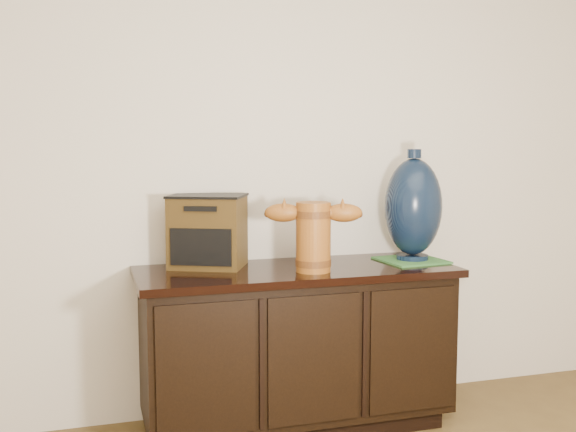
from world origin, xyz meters
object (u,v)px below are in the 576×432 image
object	(u,v)px
tv_radio	(208,231)
sideboard	(296,346)
lamp_base	(413,207)
terracotta_vessel	(313,233)
spray_can	(317,246)

from	to	relation	value
tv_radio	sideboard	bearing A→B (deg)	3.08
tv_radio	lamp_base	distance (m)	0.99
terracotta_vessel	lamp_base	xyz separation A→B (m)	(0.55, 0.11, 0.09)
lamp_base	spray_can	world-z (taller)	lamp_base
spray_can	tv_radio	bearing A→B (deg)	175.79
sideboard	spray_can	distance (m)	0.48
terracotta_vessel	spray_can	size ratio (longest dim) A/B	2.74
tv_radio	terracotta_vessel	bearing A→B (deg)	-6.29
terracotta_vessel	sideboard	bearing A→B (deg)	131.27
tv_radio	spray_can	bearing A→B (deg)	20.06
spray_can	terracotta_vessel	bearing A→B (deg)	-113.21
sideboard	terracotta_vessel	xyz separation A→B (m)	(0.04, -0.10, 0.54)
sideboard	terracotta_vessel	world-z (taller)	terracotta_vessel
terracotta_vessel	lamp_base	size ratio (longest dim) A/B	0.82
tv_radio	lamp_base	xyz separation A→B (m)	(0.98, -0.14, 0.10)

